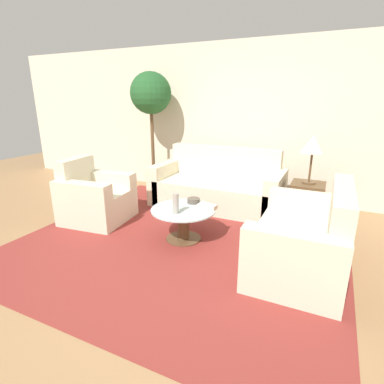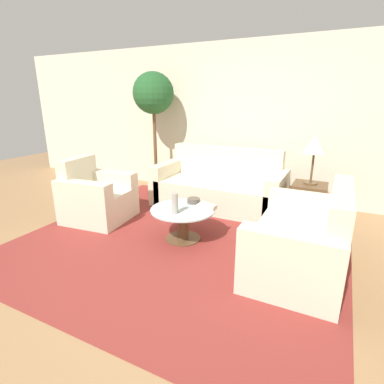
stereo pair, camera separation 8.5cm
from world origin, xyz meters
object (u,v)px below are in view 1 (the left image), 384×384
Objects in this scene: coffee_table at (183,220)px; vase at (176,204)px; potted_plant at (151,102)px; armchair at (94,200)px; loveseat at (307,243)px; bowl at (194,201)px; book_stack at (207,207)px; sofa_main at (218,188)px; table_lamp at (313,145)px.

coffee_table is 3.24× the size of vase.
armchair is at bearing -90.92° from potted_plant.
vase is (-1.45, -0.10, 0.23)m from loveseat.
potted_plant is 13.24× the size of bowl.
armchair is at bearing 178.71° from coffee_table.
armchair is 1.16× the size of coffee_table.
book_stack is at bearing -92.81° from armchair.
vase is at bearing -104.20° from armchair.
potted_plant reaches higher than sofa_main.
loveseat is at bearing -30.24° from potted_plant.
table_lamp is (-0.13, 1.39, 0.79)m from loveseat.
coffee_table is 0.37× the size of potted_plant.
bowl is at bearing -102.93° from loveseat.
sofa_main is 2.25× the size of armchair.
sofa_main is 1.93m from armchair.
loveseat is at bearing -12.94° from bowl.
potted_plant is (0.03, 1.57, 1.33)m from armchair.
table_lamp is at bearing -2.17° from sofa_main.
potted_plant reaches higher than vase.
potted_plant is at bearing -7.15° from armchair.
armchair is at bearing -174.69° from book_stack.
vase is at bearing -94.07° from bowl.
book_stack reaches higher than coffee_table.
table_lamp is at bearing 50.36° from book_stack.
table_lamp is 2.07m from vase.
armchair is 2.89m from loveseat.
sofa_main is 1.29m from book_stack.
sofa_main is at bearing 92.43° from coffee_table.
potted_plant reaches higher than coffee_table.
table_lamp reaches higher than coffee_table.
loveseat is 8.69× the size of bowl.
vase is 0.42m from book_stack.
loveseat is 5.73× the size of vase.
bowl is (1.47, 0.22, 0.14)m from armchair.
bowl is at bearing 85.93° from vase.
table_lamp is 2.91× the size of book_stack.
coffee_table is at bearing -92.81° from loveseat.
sofa_main is at bearing 91.77° from vase.
coffee_table is 0.31m from bowl.
potted_plant is (-2.86, 1.67, 1.33)m from loveseat.
armchair is at bearing -154.96° from table_lamp.
vase is 1.05× the size of book_stack.
potted_plant is at bearing 170.72° from sofa_main.
bowl is (1.45, -1.34, -1.19)m from potted_plant.
book_stack is (0.27, 0.30, -0.10)m from vase.
potted_plant reaches higher than bowl.
sofa_main is 8.44× the size of vase.
potted_plant is (-2.73, 0.28, 0.54)m from table_lamp.
potted_plant is (-1.37, 0.22, 1.33)m from sofa_main.
bowl is at bearing -86.02° from sofa_main.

